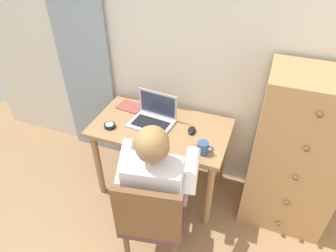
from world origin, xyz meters
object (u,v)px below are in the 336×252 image
Objects in this scene: desk at (161,137)px; desk_clock at (110,126)px; dresser at (297,155)px; chair at (152,218)px; person_seated at (158,179)px; laptop at (153,117)px; computer_mouse at (192,130)px; notebook_pad at (130,107)px; coffee_mug at (203,148)px.

desk_clock reaches higher than desk.
desk_clock is (-1.43, -0.24, 0.07)m from dresser.
chair is 9.62× the size of desk_clock.
desk is 1.27× the size of chair.
desk is at bearing 22.16° from desk_clock.
person_seated is 0.59m from laptop.
computer_mouse is (0.33, -0.02, -0.04)m from laptop.
computer_mouse is at bearing 3.50° from desk.
person_seated is at bearing -107.11° from computer_mouse.
dresser is 6.27× the size of notebook_pad.
desk is 0.18m from laptop.
dresser is 1.13m from laptop.
dresser reaches higher than person_seated.
chair is at bearing -50.02° from notebook_pad.
person_seated is (-0.87, -0.58, 0.00)m from dresser.
chair reaches higher than desk_clock.
coffee_mug is at bearing -25.24° from desk.
notebook_pad is (-0.53, 0.66, 0.05)m from person_seated.
coffee_mug is at bearing 67.98° from chair.
laptop is at bearing -177.27° from dresser.
computer_mouse reaches higher than desk.
person_seated is 0.65m from desk_clock.
coffee_mug is (0.78, -0.03, 0.03)m from desk_clock.
dresser reaches higher than desk.
person_seated is at bearing -64.81° from laptop.
chair reaches higher than desk.
dresser is at bearing 2.73° from laptop.
laptop is 0.33m from computer_mouse.
computer_mouse is (0.05, 0.69, 0.25)m from chair.
laptop is (-0.25, 0.53, 0.10)m from person_seated.
coffee_mug is (0.14, -0.20, 0.03)m from computer_mouse.
desk_clock is at bearing -173.10° from computer_mouse.
notebook_pad is at bearing 85.51° from desk_clock.
computer_mouse is 1.11× the size of desk_clock.
desk is at bearing 106.65° from chair.
dresser reaches higher than laptop.
person_seated is 3.26× the size of laptop.
computer_mouse is at bearing -7.04° from notebook_pad.
computer_mouse is at bearing -174.89° from dresser.
coffee_mug is at bearing -62.86° from computer_mouse.
dresser is at bearing 42.06° from chair.
computer_mouse is 0.83× the size of coffee_mug.
desk is 0.43m from desk_clock.
coffee_mug is at bearing -18.49° from notebook_pad.
desk_clock reaches higher than notebook_pad.
chair is 0.82m from desk_clock.
chair is at bearing -68.64° from laptop.
coffee_mug is (0.75, -0.35, 0.04)m from notebook_pad.
notebook_pad is at bearing 155.11° from laptop.
dresser is 1.40m from notebook_pad.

